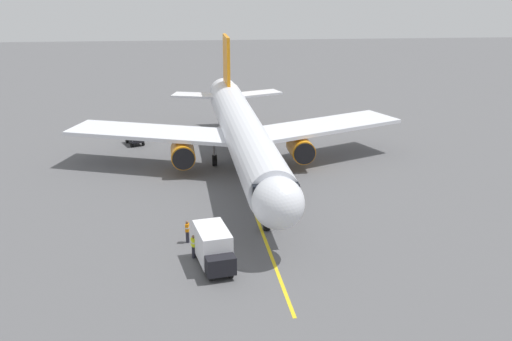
{
  "coord_description": "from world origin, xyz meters",
  "views": [
    {
      "loc": [
        4.07,
        55.88,
        19.49
      ],
      "look_at": [
        0.03,
        7.05,
        3.0
      ],
      "focal_mm": 43.54,
      "sensor_mm": 36.0,
      "label": 1
    }
  ],
  "objects_px": {
    "ground_crew_marshaller": "(187,231)",
    "box_truck_portside": "(214,248)",
    "ground_crew_wing_walker": "(194,246)",
    "baggage_cart_near_nose": "(135,139)",
    "airplane": "(243,133)"
  },
  "relations": [
    {
      "from": "ground_crew_marshaller",
      "to": "box_truck_portside",
      "type": "height_order",
      "value": "box_truck_portside"
    },
    {
      "from": "ground_crew_marshaller",
      "to": "ground_crew_wing_walker",
      "type": "relative_size",
      "value": 1.0
    },
    {
      "from": "ground_crew_marshaller",
      "to": "baggage_cart_near_nose",
      "type": "bearing_deg",
      "value": -76.24
    },
    {
      "from": "ground_crew_wing_walker",
      "to": "airplane",
      "type": "bearing_deg",
      "value": -104.37
    },
    {
      "from": "ground_crew_wing_walker",
      "to": "box_truck_portside",
      "type": "xyz_separation_m",
      "value": [
        -1.39,
        1.44,
        0.5
      ]
    },
    {
      "from": "ground_crew_marshaller",
      "to": "ground_crew_wing_walker",
      "type": "xyz_separation_m",
      "value": [
        -0.48,
        2.56,
        0.0
      ]
    },
    {
      "from": "airplane",
      "to": "ground_crew_marshaller",
      "type": "height_order",
      "value": "airplane"
    },
    {
      "from": "ground_crew_marshaller",
      "to": "baggage_cart_near_nose",
      "type": "height_order",
      "value": "ground_crew_marshaller"
    },
    {
      "from": "airplane",
      "to": "baggage_cart_near_nose",
      "type": "height_order",
      "value": "airplane"
    },
    {
      "from": "ground_crew_marshaller",
      "to": "box_truck_portside",
      "type": "distance_m",
      "value": 4.44
    },
    {
      "from": "ground_crew_wing_walker",
      "to": "baggage_cart_near_nose",
      "type": "relative_size",
      "value": 0.58
    },
    {
      "from": "ground_crew_wing_walker",
      "to": "box_truck_portside",
      "type": "bearing_deg",
      "value": 133.98
    },
    {
      "from": "airplane",
      "to": "baggage_cart_near_nose",
      "type": "xyz_separation_m",
      "value": [
        11.57,
        -11.02,
        -3.35
      ]
    },
    {
      "from": "ground_crew_marshaller",
      "to": "box_truck_portside",
      "type": "xyz_separation_m",
      "value": [
        -1.87,
        4.0,
        0.5
      ]
    },
    {
      "from": "airplane",
      "to": "ground_crew_marshaller",
      "type": "xyz_separation_m",
      "value": [
        5.09,
        15.43,
        -3.12
      ]
    }
  ]
}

